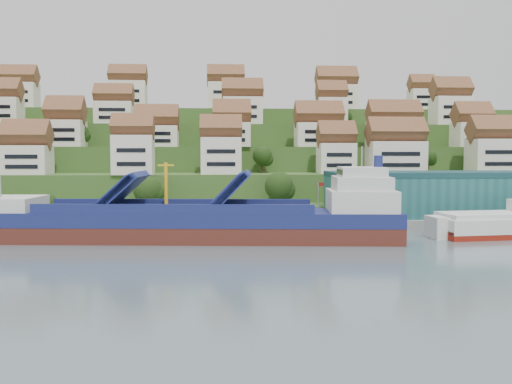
{
  "coord_description": "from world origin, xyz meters",
  "views": [
    {
      "loc": [
        -3.59,
        -107.55,
        16.52
      ],
      "look_at": [
        5.24,
        14.0,
        8.0
      ],
      "focal_mm": 40.0,
      "sensor_mm": 36.0,
      "label": 1
    }
  ],
  "objects": [
    {
      "name": "warehouse",
      "position": [
        52.0,
        17.0,
        7.2
      ],
      "size": [
        60.0,
        15.0,
        10.0
      ],
      "primitive_type": "cube",
      "color": "#225E5E",
      "rests_on": "quay"
    },
    {
      "name": "hillside",
      "position": [
        0.0,
        103.55,
        10.66
      ],
      "size": [
        260.0,
        128.0,
        31.0
      ],
      "color": "#2D4C1E",
      "rests_on": "ground"
    },
    {
      "name": "ground",
      "position": [
        0.0,
        0.0,
        0.0
      ],
      "size": [
        300.0,
        300.0,
        0.0
      ],
      "primitive_type": "plane",
      "color": "slate",
      "rests_on": "ground"
    },
    {
      "name": "hillside_village",
      "position": [
        1.74,
        59.94,
        24.28
      ],
      "size": [
        158.08,
        63.06,
        29.3
      ],
      "color": "silver",
      "rests_on": "ground"
    },
    {
      "name": "second_ship",
      "position": [
        53.54,
        -0.2,
        2.32
      ],
      "size": [
        27.42,
        12.62,
        7.69
      ],
      "rotation": [
        0.0,
        0.0,
        0.11
      ],
      "color": "maroon",
      "rests_on": "ground"
    },
    {
      "name": "flagpole",
      "position": [
        18.11,
        10.0,
        6.88
      ],
      "size": [
        1.28,
        0.16,
        8.0
      ],
      "color": "gray",
      "rests_on": "quay"
    },
    {
      "name": "cargo_ship",
      "position": [
        -6.44,
        -1.33,
        3.32
      ],
      "size": [
        79.43,
        19.7,
        17.45
      ],
      "rotation": [
        0.0,
        0.0,
        -0.1
      ],
      "color": "#512118",
      "rests_on": "ground"
    },
    {
      "name": "hillside_trees",
      "position": [
        -12.6,
        42.49,
        15.61
      ],
      "size": [
        140.88,
        62.58,
        30.75
      ],
      "color": "#223E14",
      "rests_on": "ground"
    },
    {
      "name": "quay",
      "position": [
        20.0,
        15.0,
        1.1
      ],
      "size": [
        180.0,
        14.0,
        2.2
      ],
      "primitive_type": "cube",
      "color": "gray",
      "rests_on": "ground"
    }
  ]
}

